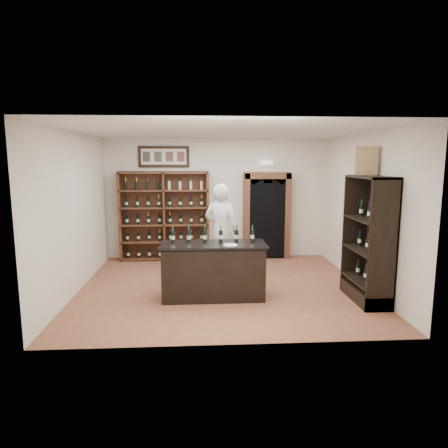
{
  "coord_description": "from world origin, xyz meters",
  "views": [
    {
      "loc": [
        -0.44,
        -7.54,
        2.46
      ],
      "look_at": [
        0.05,
        0.3,
        1.2
      ],
      "focal_mm": 32.0,
      "sensor_mm": 36.0,
      "label": 1
    }
  ],
  "objects_px": {
    "counter_bottle_0": "(173,237)",
    "shopkeeper": "(221,231)",
    "wine_shelf": "(165,216)",
    "wine_crate": "(366,161)",
    "side_cabinet": "(369,259)",
    "tasting_counter": "(213,271)"
  },
  "relations": [
    {
      "from": "wine_shelf",
      "to": "tasting_counter",
      "type": "height_order",
      "value": "wine_shelf"
    },
    {
      "from": "shopkeeper",
      "to": "wine_crate",
      "type": "relative_size",
      "value": 3.93
    },
    {
      "from": "wine_crate",
      "to": "counter_bottle_0",
      "type": "bearing_deg",
      "value": -162.16
    },
    {
      "from": "wine_crate",
      "to": "wine_shelf",
      "type": "bearing_deg",
      "value": 162.3
    },
    {
      "from": "wine_shelf",
      "to": "wine_crate",
      "type": "relative_size",
      "value": 4.34
    },
    {
      "from": "counter_bottle_0",
      "to": "wine_shelf",
      "type": "bearing_deg",
      "value": 97.74
    },
    {
      "from": "shopkeeper",
      "to": "tasting_counter",
      "type": "bearing_deg",
      "value": 104.35
    },
    {
      "from": "tasting_counter",
      "to": "shopkeeper",
      "type": "bearing_deg",
      "value": 80.38
    },
    {
      "from": "wine_shelf",
      "to": "counter_bottle_0",
      "type": "height_order",
      "value": "wine_shelf"
    },
    {
      "from": "wine_shelf",
      "to": "shopkeeper",
      "type": "height_order",
      "value": "wine_shelf"
    },
    {
      "from": "wine_shelf",
      "to": "tasting_counter",
      "type": "distance_m",
      "value": 3.19
    },
    {
      "from": "wine_shelf",
      "to": "shopkeeper",
      "type": "bearing_deg",
      "value": -51.84
    },
    {
      "from": "shopkeeper",
      "to": "side_cabinet",
      "type": "bearing_deg",
      "value": 172.09
    },
    {
      "from": "tasting_counter",
      "to": "shopkeeper",
      "type": "xyz_separation_m",
      "value": [
        0.21,
        1.26,
        0.5
      ]
    },
    {
      "from": "side_cabinet",
      "to": "wine_crate",
      "type": "bearing_deg",
      "value": 90.91
    },
    {
      "from": "tasting_counter",
      "to": "counter_bottle_0",
      "type": "relative_size",
      "value": 6.27
    },
    {
      "from": "tasting_counter",
      "to": "counter_bottle_0",
      "type": "bearing_deg",
      "value": 169.24
    },
    {
      "from": "side_cabinet",
      "to": "wine_crate",
      "type": "distance_m",
      "value": 1.73
    },
    {
      "from": "counter_bottle_0",
      "to": "shopkeeper",
      "type": "relative_size",
      "value": 0.15
    },
    {
      "from": "shopkeeper",
      "to": "wine_shelf",
      "type": "bearing_deg",
      "value": -27.87
    },
    {
      "from": "side_cabinet",
      "to": "counter_bottle_0",
      "type": "bearing_deg",
      "value": 172.77
    },
    {
      "from": "wine_shelf",
      "to": "tasting_counter",
      "type": "xyz_separation_m",
      "value": [
        1.1,
        -2.93,
        -0.61
      ]
    }
  ]
}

